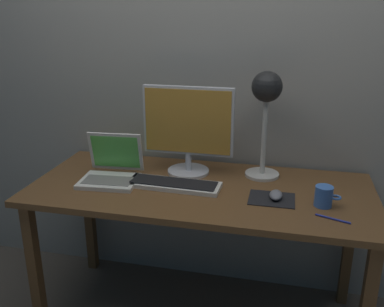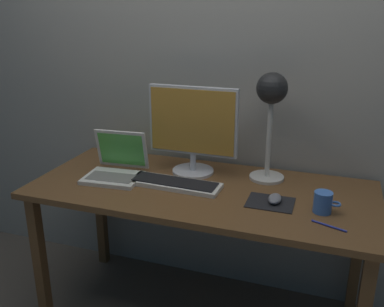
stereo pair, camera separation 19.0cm
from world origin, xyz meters
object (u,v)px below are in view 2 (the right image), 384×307
Objects in this scene: desk_lamp at (271,102)px; pen at (329,226)px; laptop at (117,164)px; coffee_mug at (323,202)px; monitor at (193,127)px; keyboard_main at (175,184)px; mouse at (275,199)px.

desk_lamp reaches higher than pen.
desk_lamp reaches higher than laptop.
desk_lamp reaches higher than coffee_mug.
coffee_mug reaches higher than pen.
pen is at bearing -28.16° from monitor.
coffee_mug is (0.67, -0.05, 0.03)m from keyboard_main.
keyboard_main is at bearing -97.33° from monitor.
keyboard_main is 4.63× the size of mouse.
mouse is at bearing -73.07° from desk_lamp.
monitor is 1.01× the size of keyboard_main.
coffee_mug is (0.28, -0.28, -0.34)m from desk_lamp.
laptop is at bearing -164.04° from desk_lamp.
coffee_mug reaches higher than mouse.
coffee_mug is (0.99, -0.08, -0.02)m from laptop.
desk_lamp is 5.43× the size of mouse.
desk_lamp is 0.64m from pen.
keyboard_main is at bearing 176.34° from mouse.
monitor is at bearing 82.67° from keyboard_main.
mouse is (0.45, -0.22, -0.22)m from monitor.
monitor is at bearing -173.69° from desk_lamp.
laptop is 2.06× the size of pen.
monitor is 4.70× the size of mouse.
desk_lamp is at bearing 30.42° from keyboard_main.
keyboard_main is 0.32m from laptop.
laptop is 1.00m from coffee_mug.
laptop is 0.81m from desk_lamp.
keyboard_main reaches higher than pen.
keyboard_main is 0.47m from mouse.
monitor is 0.30m from keyboard_main.
keyboard_main is at bearing 166.18° from pen.
desk_lamp is at bearing 106.93° from mouse.
mouse is (0.79, -0.06, -0.04)m from laptop.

